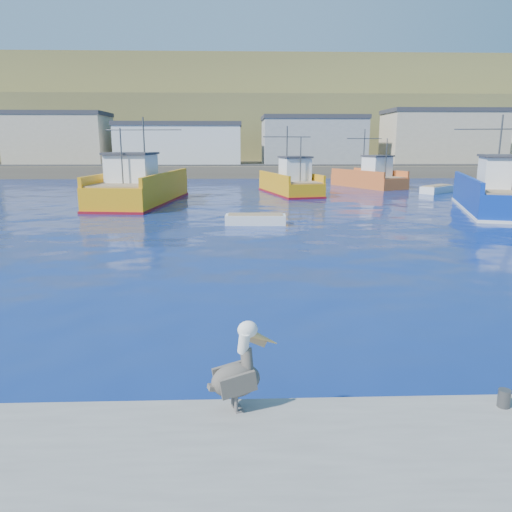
% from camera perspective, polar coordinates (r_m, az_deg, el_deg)
% --- Properties ---
extents(ground, '(260.00, 260.00, 0.00)m').
position_cam_1_polar(ground, '(11.77, 4.71, -10.95)').
color(ground, navy).
rests_on(ground, ground).
extents(dock_bollards, '(36.20, 0.20, 0.30)m').
position_cam_1_polar(dock_bollards, '(8.58, 11.66, -15.91)').
color(dock_bollards, '#4C4C4C').
rests_on(dock_bollards, dock).
extents(far_shore, '(200.00, 81.00, 24.00)m').
position_cam_1_polar(far_shore, '(119.98, -1.43, 14.85)').
color(far_shore, brown).
rests_on(far_shore, ground).
extents(trawler_yellow_a, '(6.40, 14.17, 6.82)m').
position_cam_1_polar(trawler_yellow_a, '(41.13, -13.13, 7.53)').
color(trawler_yellow_a, orange).
rests_on(trawler_yellow_a, ground).
extents(trawler_yellow_b, '(5.51, 10.45, 6.34)m').
position_cam_1_polar(trawler_yellow_b, '(47.44, 3.97, 8.25)').
color(trawler_yellow_b, orange).
rests_on(trawler_yellow_b, ground).
extents(trawler_blue, '(8.26, 14.00, 6.76)m').
position_cam_1_polar(trawler_blue, '(39.40, 26.05, 6.31)').
color(trawler_blue, navy).
rests_on(trawler_blue, ground).
extents(boat_orange, '(6.90, 9.57, 6.17)m').
position_cam_1_polar(boat_orange, '(55.98, 12.89, 8.75)').
color(boat_orange, '#CC5A25').
rests_on(boat_orange, ground).
extents(skiff_mid, '(3.59, 1.41, 0.77)m').
position_cam_1_polar(skiff_mid, '(29.59, -0.06, 4.10)').
color(skiff_mid, silver).
rests_on(skiff_mid, ground).
extents(skiff_far, '(4.04, 3.90, 0.90)m').
position_cam_1_polar(skiff_far, '(51.51, 19.96, 7.12)').
color(skiff_far, silver).
rests_on(skiff_far, ground).
extents(pelican, '(1.19, 0.71, 1.49)m').
position_cam_1_polar(pelican, '(8.22, -2.03, -13.17)').
color(pelican, '#595451').
rests_on(pelican, dock).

